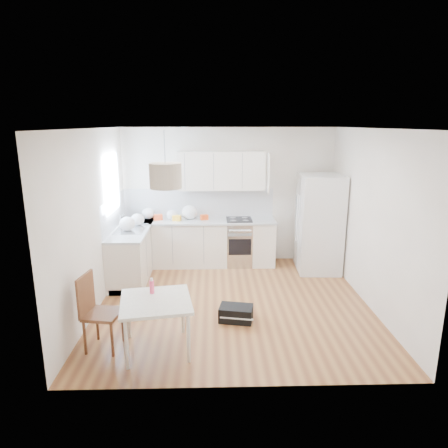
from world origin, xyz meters
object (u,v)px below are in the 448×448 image
Objects in this scene: refrigerator at (320,223)px; dining_table at (156,305)px; gym_bag at (236,313)px; dining_chair at (103,312)px.

refrigerator is 1.89× the size of dining_table.
dining_table is 1.35m from gym_bag.
dining_table is 0.68m from dining_chair.
gym_bag is (-1.72, -2.07, -0.81)m from refrigerator.
dining_table is at bearing 4.82° from dining_chair.
dining_chair is (-3.42, -2.74, -0.43)m from refrigerator.
gym_bag is at bearing 30.88° from dining_chair.
refrigerator reaches higher than dining_table.
refrigerator is 2.81m from gym_bag.
refrigerator reaches higher than dining_chair.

